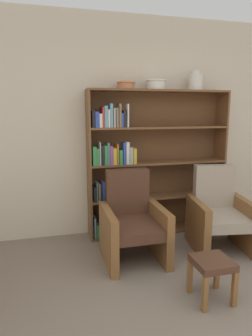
{
  "coord_description": "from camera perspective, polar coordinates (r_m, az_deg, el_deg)",
  "views": [
    {
      "loc": [
        -1.38,
        -1.01,
        1.59
      ],
      "look_at": [
        -0.54,
        2.23,
        0.95
      ],
      "focal_mm": 32.0,
      "sensor_mm": 36.0,
      "label": 1
    }
  ],
  "objects": [
    {
      "name": "armchair_cushioned",
      "position": [
        3.7,
        17.34,
        -8.52
      ],
      "size": [
        0.74,
        0.78,
        0.95
      ],
      "rotation": [
        0.0,
        0.0,
        2.98
      ],
      "color": "brown",
      "rests_on": "ground"
    },
    {
      "name": "bookshelf",
      "position": [
        3.85,
        3.48,
        0.52
      ],
      "size": [
        1.81,
        0.3,
        1.85
      ],
      "color": "brown",
      "rests_on": "ground"
    },
    {
      "name": "armchair_leather",
      "position": [
        3.29,
        1.25,
        -10.48
      ],
      "size": [
        0.64,
        0.68,
        0.95
      ],
      "rotation": [
        0.0,
        0.0,
        3.14
      ],
      "color": "brown",
      "rests_on": "ground"
    },
    {
      "name": "footstool",
      "position": [
        2.75,
        16.08,
        -17.79
      ],
      "size": [
        0.31,
        0.31,
        0.37
      ],
      "color": "brown",
      "rests_on": "ground"
    },
    {
      "name": "vase_tall",
      "position": [
        4.05,
        13.11,
        15.66
      ],
      "size": [
        0.18,
        0.18,
        0.24
      ],
      "color": "silver",
      "rests_on": "bookshelf"
    },
    {
      "name": "bowl_terracotta",
      "position": [
        3.83,
        5.72,
        15.62
      ],
      "size": [
        0.25,
        0.25,
        0.12
      ],
      "color": "silver",
      "rests_on": "bookshelf"
    },
    {
      "name": "wall_back",
      "position": [
        4.03,
        5.58,
        7.73
      ],
      "size": [
        12.0,
        0.06,
        2.75
      ],
      "color": "beige",
      "rests_on": "ground"
    },
    {
      "name": "bowl_sage",
      "position": [
        3.72,
        -0.03,
        15.56
      ],
      "size": [
        0.23,
        0.23,
        0.09
      ],
      "color": "#C67547",
      "rests_on": "bookshelf"
    }
  ]
}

